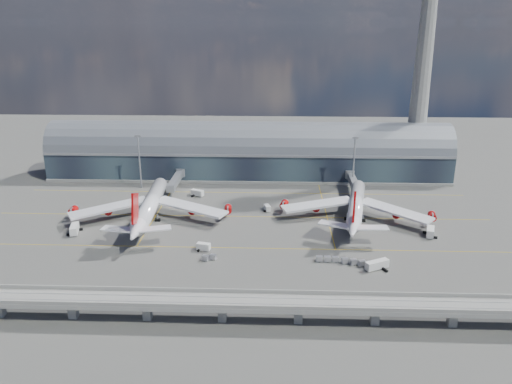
{
  "coord_description": "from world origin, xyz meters",
  "views": [
    {
      "loc": [
        13.22,
        -168.81,
        74.9
      ],
      "look_at": [
        6.45,
        10.0,
        14.0
      ],
      "focal_mm": 35.0,
      "sensor_mm": 36.0,
      "label": 1
    }
  ],
  "objects_px": {
    "airliner_right": "(356,206)",
    "service_truck_5": "(197,193)",
    "service_truck_1": "(203,247)",
    "airliner_left": "(150,206)",
    "cargo_train_2": "(327,259)",
    "cargo_train_0": "(209,258)",
    "service_truck_3": "(430,232)",
    "cargo_train_1": "(362,263)",
    "service_truck_4": "(267,208)",
    "floodlight_mast_right": "(354,163)",
    "service_truck_2": "(377,265)",
    "control_tower": "(422,73)",
    "service_truck_0": "(75,229)",
    "floodlight_mast_left": "(139,160)"
  },
  "relations": [
    {
      "from": "control_tower",
      "to": "cargo_train_2",
      "type": "bearing_deg",
      "value": -117.71
    },
    {
      "from": "service_truck_2",
      "to": "service_truck_3",
      "type": "xyz_separation_m",
      "value": [
        24.68,
        26.94,
        0.12
      ]
    },
    {
      "from": "cargo_train_1",
      "to": "airliner_right",
      "type": "bearing_deg",
      "value": -21.32
    },
    {
      "from": "airliner_right",
      "to": "service_truck_4",
      "type": "xyz_separation_m",
      "value": [
        -35.51,
        7.71,
        -4.07
      ]
    },
    {
      "from": "service_truck_1",
      "to": "service_truck_4",
      "type": "relative_size",
      "value": 1.06
    },
    {
      "from": "service_truck_3",
      "to": "cargo_train_2",
      "type": "relative_size",
      "value": 0.9
    },
    {
      "from": "airliner_left",
      "to": "service_truck_0",
      "type": "height_order",
      "value": "airliner_left"
    },
    {
      "from": "floodlight_mast_left",
      "to": "service_truck_2",
      "type": "distance_m",
      "value": 125.37
    },
    {
      "from": "floodlight_mast_right",
      "to": "service_truck_1",
      "type": "height_order",
      "value": "floodlight_mast_right"
    },
    {
      "from": "service_truck_2",
      "to": "cargo_train_2",
      "type": "bearing_deg",
      "value": 45.43
    },
    {
      "from": "service_truck_1",
      "to": "cargo_train_2",
      "type": "bearing_deg",
      "value": -86.83
    },
    {
      "from": "control_tower",
      "to": "service_truck_3",
      "type": "distance_m",
      "value": 95.49
    },
    {
      "from": "service_truck_4",
      "to": "cargo_train_0",
      "type": "xyz_separation_m",
      "value": [
        -18.55,
        -46.53,
        -0.35
      ]
    },
    {
      "from": "airliner_left",
      "to": "cargo_train_2",
      "type": "height_order",
      "value": "airliner_left"
    },
    {
      "from": "service_truck_3",
      "to": "service_truck_5",
      "type": "bearing_deg",
      "value": 173.48
    },
    {
      "from": "floodlight_mast_left",
      "to": "service_truck_1",
      "type": "distance_m",
      "value": 78.86
    },
    {
      "from": "control_tower",
      "to": "cargo_train_2",
      "type": "distance_m",
      "value": 126.33
    },
    {
      "from": "service_truck_0",
      "to": "cargo_train_2",
      "type": "bearing_deg",
      "value": -26.41
    },
    {
      "from": "airliner_right",
      "to": "cargo_train_1",
      "type": "distance_m",
      "value": 41.53
    },
    {
      "from": "airliner_left",
      "to": "airliner_right",
      "type": "bearing_deg",
      "value": -0.8
    },
    {
      "from": "airliner_left",
      "to": "cargo_train_1",
      "type": "distance_m",
      "value": 86.67
    },
    {
      "from": "service_truck_1",
      "to": "airliner_left",
      "type": "bearing_deg",
      "value": 55.22
    },
    {
      "from": "floodlight_mast_right",
      "to": "cargo_train_1",
      "type": "distance_m",
      "value": 78.48
    },
    {
      "from": "airliner_left",
      "to": "service_truck_2",
      "type": "bearing_deg",
      "value": -28.99
    },
    {
      "from": "service_truck_1",
      "to": "service_truck_2",
      "type": "bearing_deg",
      "value": -88.87
    },
    {
      "from": "floodlight_mast_right",
      "to": "airliner_left",
      "type": "relative_size",
      "value": 0.38
    },
    {
      "from": "airliner_left",
      "to": "service_truck_1",
      "type": "bearing_deg",
      "value": -51.1
    },
    {
      "from": "airliner_right",
      "to": "floodlight_mast_right",
      "type": "bearing_deg",
      "value": 94.85
    },
    {
      "from": "service_truck_0",
      "to": "service_truck_4",
      "type": "xyz_separation_m",
      "value": [
        71.79,
        26.23,
        -0.42
      ]
    },
    {
      "from": "airliner_right",
      "to": "service_truck_5",
      "type": "distance_m",
      "value": 72.37
    },
    {
      "from": "control_tower",
      "to": "cargo_train_2",
      "type": "height_order",
      "value": "control_tower"
    },
    {
      "from": "service_truck_2",
      "to": "service_truck_5",
      "type": "xyz_separation_m",
      "value": [
        -68.07,
        68.63,
        -0.06
      ]
    },
    {
      "from": "airliner_right",
      "to": "cargo_train_1",
      "type": "xyz_separation_m",
      "value": [
        -3.92,
        -41.12,
        -4.38
      ]
    },
    {
      "from": "service_truck_2",
      "to": "service_truck_3",
      "type": "distance_m",
      "value": 36.54
    },
    {
      "from": "cargo_train_1",
      "to": "service_truck_4",
      "type": "bearing_deg",
      "value": 17.03
    },
    {
      "from": "service_truck_5",
      "to": "service_truck_0",
      "type": "bearing_deg",
      "value": 164.15
    },
    {
      "from": "control_tower",
      "to": "service_truck_2",
      "type": "height_order",
      "value": "control_tower"
    },
    {
      "from": "airliner_right",
      "to": "service_truck_5",
      "type": "bearing_deg",
      "value": 170.49
    },
    {
      "from": "service_truck_5",
      "to": "cargo_train_2",
      "type": "xyz_separation_m",
      "value": [
        52.78,
        -63.95,
        -0.54
      ]
    },
    {
      "from": "service_truck_4",
      "to": "cargo_train_0",
      "type": "distance_m",
      "value": 50.1
    },
    {
      "from": "service_truck_2",
      "to": "control_tower",
      "type": "bearing_deg",
      "value": -47.33
    },
    {
      "from": "airliner_right",
      "to": "service_truck_1",
      "type": "distance_m",
      "value": 65.22
    },
    {
      "from": "service_truck_0",
      "to": "service_truck_1",
      "type": "xyz_separation_m",
      "value": [
        50.31,
        -12.94,
        -0.33
      ]
    },
    {
      "from": "floodlight_mast_right",
      "to": "service_truck_2",
      "type": "xyz_separation_m",
      "value": [
        -3.51,
        -79.11,
        -12.11
      ]
    },
    {
      "from": "floodlight_mast_left",
      "to": "airliner_left",
      "type": "xyz_separation_m",
      "value": [
        13.94,
        -40.02,
        -7.67
      ]
    },
    {
      "from": "service_truck_1",
      "to": "cargo_train_2",
      "type": "height_order",
      "value": "service_truck_1"
    },
    {
      "from": "floodlight_mast_right",
      "to": "cargo_train_0",
      "type": "distance_m",
      "value": 95.47
    },
    {
      "from": "floodlight_mast_right",
      "to": "service_truck_5",
      "type": "xyz_separation_m",
      "value": [
        -71.58,
        -10.48,
        -12.17
      ]
    },
    {
      "from": "cargo_train_0",
      "to": "cargo_train_2",
      "type": "relative_size",
      "value": 0.67
    },
    {
      "from": "cargo_train_1",
      "to": "cargo_train_2",
      "type": "height_order",
      "value": "cargo_train_1"
    }
  ]
}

